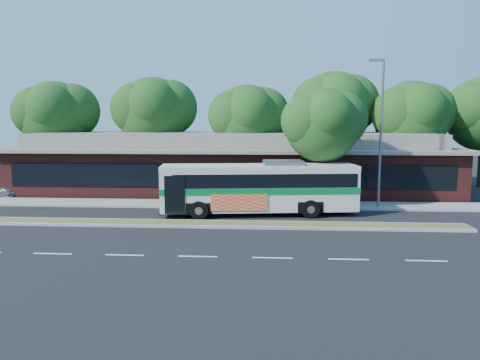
{
  "coord_description": "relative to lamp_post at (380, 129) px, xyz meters",
  "views": [
    {
      "loc": [
        2.88,
        -23.09,
        5.47
      ],
      "look_at": [
        1.14,
        3.65,
        2.0
      ],
      "focal_mm": 35.0,
      "sensor_mm": 36.0,
      "label": 1
    }
  ],
  "objects": [
    {
      "name": "ground",
      "position": [
        -9.56,
        -6.0,
        -4.9
      ],
      "size": [
        120.0,
        120.0,
        0.0
      ],
      "primitive_type": "plane",
      "color": "black",
      "rests_on": "ground"
    },
    {
      "name": "sidewalk",
      "position": [
        -9.56,
        0.4,
        -4.84
      ],
      "size": [
        44.0,
        2.6,
        0.12
      ],
      "primitive_type": "cube",
      "color": "gray",
      "rests_on": "ground"
    },
    {
      "name": "sidewalk_tree",
      "position": [
        -3.24,
        -0.29,
        0.32
      ],
      "size": [
        5.0,
        4.48,
        7.37
      ],
      "color": "black",
      "rests_on": "ground"
    },
    {
      "name": "tree_bg_b",
      "position": [
        -16.13,
        10.14,
        1.24
      ],
      "size": [
        6.69,
        6.0,
        9.0
      ],
      "color": "black",
      "rests_on": "ground"
    },
    {
      "name": "transit_bus",
      "position": [
        -7.27,
        -2.44,
        -3.15
      ],
      "size": [
        11.41,
        3.79,
        3.15
      ],
      "rotation": [
        0.0,
        0.0,
        0.12
      ],
      "color": "silver",
      "rests_on": "ground"
    },
    {
      "name": "tree_bg_c",
      "position": [
        -8.16,
        9.13,
        0.69
      ],
      "size": [
        6.24,
        5.6,
        8.26
      ],
      "color": "black",
      "rests_on": "ground"
    },
    {
      "name": "lamp_post",
      "position": [
        0.0,
        0.0,
        0.0
      ],
      "size": [
        0.93,
        0.18,
        9.07
      ],
      "color": "slate",
      "rests_on": "ground"
    },
    {
      "name": "tree_bg_d",
      "position": [
        -1.12,
        10.15,
        1.52
      ],
      "size": [
        6.91,
        6.2,
        9.37
      ],
      "color": "black",
      "rests_on": "ground"
    },
    {
      "name": "tree_bg_e",
      "position": [
        4.85,
        9.14,
        0.84
      ],
      "size": [
        6.47,
        5.8,
        8.5
      ],
      "color": "black",
      "rests_on": "ground"
    },
    {
      "name": "plaza_building",
      "position": [
        -9.56,
        6.99,
        -2.77
      ],
      "size": [
        33.2,
        11.2,
        4.45
      ],
      "color": "#541F1A",
      "rests_on": "ground"
    },
    {
      "name": "median_strip",
      "position": [
        -9.56,
        -5.4,
        -4.83
      ],
      "size": [
        26.0,
        1.1,
        0.15
      ],
      "primitive_type": "cube",
      "color": "#465323",
      "rests_on": "ground"
    },
    {
      "name": "tree_bg_a",
      "position": [
        -24.15,
        9.14,
        0.97
      ],
      "size": [
        6.47,
        5.8,
        8.63
      ],
      "color": "black",
      "rests_on": "ground"
    }
  ]
}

